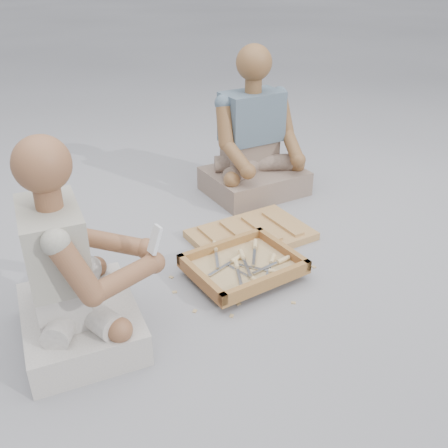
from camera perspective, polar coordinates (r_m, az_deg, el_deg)
name	(u,v)px	position (r m, az deg, el deg)	size (l,w,h in m)	color
ground	(245,286)	(2.26, 2.44, -7.13)	(60.00, 60.00, 0.00)	gray
carved_panel	(251,235)	(2.62, 3.10, -1.26)	(0.60, 0.40, 0.04)	#9C683C
tool_tray	(243,266)	(2.29, 2.21, -4.78)	(0.53, 0.45, 0.06)	brown
chisel_0	(233,261)	(2.31, 1.05, -4.20)	(0.21, 0.10, 0.02)	silver
chisel_1	(237,266)	(2.27, 1.48, -4.86)	(0.09, 0.21, 0.02)	silver
chisel_2	(215,248)	(2.38, -1.00, -2.80)	(0.09, 0.21, 0.02)	silver
chisel_3	(255,246)	(2.40, 3.55, -2.58)	(0.13, 0.20, 0.02)	silver
chisel_4	(254,280)	(2.19, 3.45, -6.36)	(0.09, 0.21, 0.02)	silver
chisel_5	(272,261)	(2.32, 5.48, -4.29)	(0.16, 0.18, 0.02)	silver
chisel_6	(243,257)	(2.32, 2.17, -3.78)	(0.07, 0.22, 0.02)	silver
chisel_7	(280,261)	(2.31, 6.40, -4.26)	(0.22, 0.06, 0.02)	silver
chisel_8	(272,271)	(2.25, 5.47, -5.40)	(0.17, 0.17, 0.02)	silver
wood_chip_0	(246,234)	(2.66, 2.57, -1.20)	(0.02, 0.01, 0.00)	tan
wood_chip_1	(208,245)	(2.56, -1.84, -2.46)	(0.02, 0.01, 0.00)	tan
wood_chip_2	(232,316)	(2.09, 0.88, -10.45)	(0.02, 0.01, 0.00)	tan
wood_chip_3	(244,272)	(2.35, 2.25, -5.48)	(0.02, 0.01, 0.00)	tan
wood_chip_4	(186,259)	(2.45, -4.33, -4.02)	(0.02, 0.01, 0.00)	tan
wood_chip_5	(188,269)	(2.38, -4.14, -5.14)	(0.02, 0.01, 0.00)	tan
wood_chip_6	(259,232)	(2.69, 4.02, -0.88)	(0.02, 0.01, 0.00)	tan
wood_chip_7	(293,303)	(2.18, 7.94, -8.90)	(0.02, 0.01, 0.00)	tan
wood_chip_8	(303,274)	(2.36, 8.97, -5.66)	(0.02, 0.01, 0.00)	tan
wood_chip_9	(175,292)	(2.23, -5.66, -7.74)	(0.02, 0.01, 0.00)	tan
wood_chip_10	(238,304)	(2.15, 1.66, -9.11)	(0.02, 0.01, 0.00)	tan
wood_chip_11	(171,277)	(2.33, -6.05, -6.06)	(0.02, 0.01, 0.00)	tan
wood_chip_12	(284,282)	(2.30, 6.91, -6.58)	(0.02, 0.01, 0.00)	tan
wood_chip_13	(314,267)	(2.42, 10.23, -4.84)	(0.02, 0.01, 0.00)	tan
wood_chip_14	(220,251)	(2.51, -0.44, -3.05)	(0.02, 0.01, 0.00)	tan
wood_chip_15	(195,311)	(2.12, -3.36, -9.91)	(0.02, 0.01, 0.00)	tan
craftsman	(72,277)	(1.91, -16.95, -5.83)	(0.55, 0.54, 0.82)	#BDB7AF
companion	(254,147)	(3.05, 3.45, 8.83)	(0.60, 0.50, 0.88)	gray
mobile_phone	(155,239)	(1.84, -7.90, -1.76)	(0.06, 0.05, 0.11)	silver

